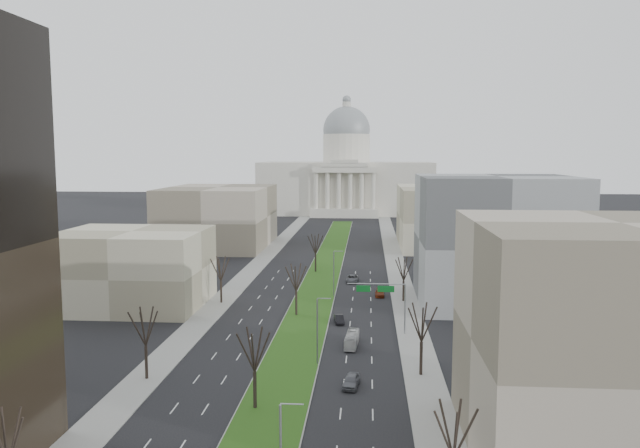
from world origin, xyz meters
The scene contains 27 objects.
ground centered at (0.00, 120.00, 0.00)m, with size 600.00×600.00×0.00m, color black.
median centered at (0.00, 118.99, 0.10)m, with size 8.00×222.03×0.20m.
sidewalk_left centered at (-17.50, 95.00, 0.07)m, with size 5.00×330.00×0.15m, color gray.
sidewalk_right centered at (17.50, 95.00, 0.07)m, with size 5.00×330.00×0.15m, color gray.
capitol centered at (0.00, 269.59, 16.31)m, with size 80.00×46.00×55.00m.
building_beige_left centered at (-33.00, 85.00, 7.00)m, with size 26.00×22.00×14.00m, color tan.
building_tan_right centered at (33.00, 32.00, 11.00)m, with size 26.00×24.00×22.00m, color gray.
building_grey_right centered at (34.00, 92.00, 12.00)m, with size 28.00×26.00×24.00m, color #595B5E.
building_far_left centered at (-35.00, 160.00, 9.00)m, with size 30.00×40.00×18.00m, color gray.
building_far_right centered at (35.00, 165.00, 9.00)m, with size 30.00×40.00×18.00m, color tan.
tree_left_near centered at (-17.20, 18.00, 6.61)m, with size 5.10×5.10×9.18m.
tree_left_mid centered at (-17.20, 48.00, 7.00)m, with size 5.40×5.40×9.72m.
tree_left_far centered at (-17.20, 88.00, 6.84)m, with size 5.28×5.28×9.50m.
tree_right_near centered at (17.20, 22.00, 6.69)m, with size 5.16×5.16×9.29m.
tree_right_mid centered at (17.20, 52.00, 7.16)m, with size 5.52×5.52×9.94m.
tree_right_far centered at (17.20, 92.00, 6.53)m, with size 5.04×5.04×9.07m.
tree_median_a centered at (-2.00, 40.00, 7.00)m, with size 5.40×5.40×9.72m.
tree_median_b centered at (-2.00, 80.00, 7.00)m, with size 5.40×5.40×9.72m.
tree_median_c centered at (-2.00, 120.00, 7.00)m, with size 5.40×5.40×9.72m.
streetlamp_median_b centered at (3.76, 55.00, 4.81)m, with size 1.90×0.20×9.16m.
streetlamp_median_c centered at (3.76, 95.00, 4.81)m, with size 1.90×0.20×9.16m.
mast_arm_signs centered at (13.49, 70.03, 6.11)m, with size 9.12×0.24×8.09m.
car_grey_near centered at (8.45, 47.42, 0.77)m, with size 1.81×4.50×1.53m, color #56575F.
car_black centered at (5.64, 75.86, 0.68)m, with size 1.43×4.11×1.36m, color black.
car_red centered at (12.77, 95.97, 0.64)m, with size 1.79×4.39×1.27m, color maroon.
car_grey_far centered at (7.02, 109.31, 0.75)m, with size 2.50×5.42×1.51m, color #4C4D54.
box_van centered at (8.10, 63.67, 0.99)m, with size 1.66×7.09×1.98m, color silver.
Camera 1 is at (10.27, -25.53, 28.22)m, focal length 35.00 mm.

